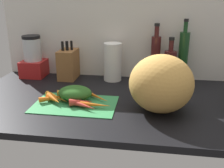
{
  "coord_description": "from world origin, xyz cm",
  "views": [
    {
      "loc": [
        6.69,
        -120.45,
        50.78
      ],
      "look_at": [
        -9.4,
        -12.09,
        12.09
      ],
      "focal_mm": 41.78,
      "sensor_mm": 36.0,
      "label": 1
    }
  ],
  "objects_px": {
    "winter_squash": "(161,84)",
    "bottle_1": "(170,66)",
    "cutting_board": "(75,104)",
    "bottle_2": "(183,57)",
    "bottle_0": "(155,57)",
    "carrot_2": "(54,97)",
    "carrot_6": "(97,97)",
    "carrot_5": "(58,98)",
    "paper_towel_roll": "(113,62)",
    "carrot_7": "(84,105)",
    "carrot_8": "(95,105)",
    "carrot_4": "(74,92)",
    "carrot_3": "(81,102)",
    "knife_block": "(68,64)",
    "carrot_0": "(54,99)",
    "carrot_1": "(56,97)",
    "blender_appliance": "(33,59)"
  },
  "relations": [
    {
      "from": "carrot_0",
      "to": "bottle_2",
      "type": "bearing_deg",
      "value": 33.65
    },
    {
      "from": "carrot_0",
      "to": "knife_block",
      "type": "xyz_separation_m",
      "value": [
        -0.05,
        0.4,
        0.06
      ]
    },
    {
      "from": "carrot_7",
      "to": "bottle_0",
      "type": "xyz_separation_m",
      "value": [
        0.32,
        0.47,
        0.12
      ]
    },
    {
      "from": "carrot_3",
      "to": "blender_appliance",
      "type": "height_order",
      "value": "blender_appliance"
    },
    {
      "from": "paper_towel_roll",
      "to": "bottle_2",
      "type": "bearing_deg",
      "value": 2.26
    },
    {
      "from": "carrot_3",
      "to": "bottle_1",
      "type": "bearing_deg",
      "value": 43.81
    },
    {
      "from": "cutting_board",
      "to": "bottle_2",
      "type": "xyz_separation_m",
      "value": [
        0.53,
        0.41,
        0.15
      ]
    },
    {
      "from": "carrot_7",
      "to": "carrot_8",
      "type": "distance_m",
      "value": 0.05
    },
    {
      "from": "winter_squash",
      "to": "bottle_0",
      "type": "height_order",
      "value": "bottle_0"
    },
    {
      "from": "carrot_8",
      "to": "bottle_1",
      "type": "relative_size",
      "value": 0.53
    },
    {
      "from": "carrot_2",
      "to": "carrot_6",
      "type": "relative_size",
      "value": 0.84
    },
    {
      "from": "carrot_3",
      "to": "carrot_5",
      "type": "bearing_deg",
      "value": 158.56
    },
    {
      "from": "carrot_6",
      "to": "paper_towel_roll",
      "type": "bearing_deg",
      "value": 84.71
    },
    {
      "from": "carrot_3",
      "to": "carrot_8",
      "type": "relative_size",
      "value": 0.74
    },
    {
      "from": "carrot_5",
      "to": "winter_squash",
      "type": "relative_size",
      "value": 0.53
    },
    {
      "from": "carrot_0",
      "to": "blender_appliance",
      "type": "xyz_separation_m",
      "value": [
        -0.28,
        0.41,
        0.09
      ]
    },
    {
      "from": "carrot_1",
      "to": "bottle_1",
      "type": "xyz_separation_m",
      "value": [
        0.56,
        0.36,
        0.08
      ]
    },
    {
      "from": "carrot_6",
      "to": "bottle_2",
      "type": "relative_size",
      "value": 0.45
    },
    {
      "from": "paper_towel_roll",
      "to": "bottle_0",
      "type": "bearing_deg",
      "value": 5.14
    },
    {
      "from": "carrot_3",
      "to": "cutting_board",
      "type": "bearing_deg",
      "value": 146.81
    },
    {
      "from": "carrot_1",
      "to": "carrot_5",
      "type": "relative_size",
      "value": 1.05
    },
    {
      "from": "winter_squash",
      "to": "carrot_7",
      "type": "bearing_deg",
      "value": -172.31
    },
    {
      "from": "cutting_board",
      "to": "carrot_5",
      "type": "distance_m",
      "value": 0.1
    },
    {
      "from": "carrot_2",
      "to": "carrot_3",
      "type": "relative_size",
      "value": 1.31
    },
    {
      "from": "cutting_board",
      "to": "paper_towel_roll",
      "type": "distance_m",
      "value": 0.43
    },
    {
      "from": "carrot_6",
      "to": "bottle_0",
      "type": "xyz_separation_m",
      "value": [
        0.28,
        0.35,
        0.13
      ]
    },
    {
      "from": "carrot_3",
      "to": "paper_towel_roll",
      "type": "height_order",
      "value": "paper_towel_roll"
    },
    {
      "from": "winter_squash",
      "to": "bottle_1",
      "type": "xyz_separation_m",
      "value": [
        0.06,
        0.39,
        -0.02
      ]
    },
    {
      "from": "carrot_2",
      "to": "carrot_8",
      "type": "xyz_separation_m",
      "value": [
        0.23,
        -0.07,
        0.0
      ]
    },
    {
      "from": "blender_appliance",
      "to": "bottle_2",
      "type": "relative_size",
      "value": 0.7
    },
    {
      "from": "carrot_1",
      "to": "blender_appliance",
      "type": "height_order",
      "value": "blender_appliance"
    },
    {
      "from": "cutting_board",
      "to": "carrot_6",
      "type": "distance_m",
      "value": 0.12
    },
    {
      "from": "carrot_0",
      "to": "bottle_0",
      "type": "height_order",
      "value": "bottle_0"
    },
    {
      "from": "cutting_board",
      "to": "bottle_0",
      "type": "xyz_separation_m",
      "value": [
        0.37,
        0.42,
        0.14
      ]
    },
    {
      "from": "winter_squash",
      "to": "carrot_4",
      "type": "bearing_deg",
      "value": 165.41
    },
    {
      "from": "knife_block",
      "to": "blender_appliance",
      "type": "xyz_separation_m",
      "value": [
        -0.23,
        0.01,
        0.02
      ]
    },
    {
      "from": "knife_block",
      "to": "cutting_board",
      "type": "bearing_deg",
      "value": -68.74
    },
    {
      "from": "carrot_1",
      "to": "bottle_0",
      "type": "height_order",
      "value": "bottle_0"
    },
    {
      "from": "carrot_4",
      "to": "carrot_5",
      "type": "distance_m",
      "value": 0.1
    },
    {
      "from": "carrot_7",
      "to": "carrot_1",
      "type": "bearing_deg",
      "value": 155.58
    },
    {
      "from": "carrot_1",
      "to": "knife_block",
      "type": "bearing_deg",
      "value": 97.18
    },
    {
      "from": "carrot_3",
      "to": "carrot_5",
      "type": "relative_size",
      "value": 0.71
    },
    {
      "from": "blender_appliance",
      "to": "bottle_1",
      "type": "height_order",
      "value": "bottle_1"
    },
    {
      "from": "carrot_5",
      "to": "bottle_2",
      "type": "relative_size",
      "value": 0.41
    },
    {
      "from": "carrot_1",
      "to": "carrot_3",
      "type": "relative_size",
      "value": 1.49
    },
    {
      "from": "carrot_0",
      "to": "carrot_4",
      "type": "bearing_deg",
      "value": 60.66
    },
    {
      "from": "winter_squash",
      "to": "bottle_0",
      "type": "relative_size",
      "value": 0.83
    },
    {
      "from": "carrot_1",
      "to": "carrot_6",
      "type": "relative_size",
      "value": 0.96
    },
    {
      "from": "carrot_4",
      "to": "cutting_board",
      "type": "bearing_deg",
      "value": -72.0
    },
    {
      "from": "carrot_7",
      "to": "carrot_8",
      "type": "xyz_separation_m",
      "value": [
        0.05,
        0.02,
        -0.0
      ]
    }
  ]
}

